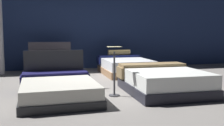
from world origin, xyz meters
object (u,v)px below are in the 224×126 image
(bed_3, at_px, (125,66))
(bed_0, at_px, (58,88))
(bed_1, at_px, (163,81))
(bed_2, at_px, (52,69))
(price_sign, at_px, (114,77))

(bed_3, bearing_deg, bed_0, -129.68)
(bed_1, bearing_deg, bed_2, 131.62)
(bed_1, distance_m, bed_2, 3.70)
(bed_1, bearing_deg, bed_3, 91.51)
(bed_0, relative_size, price_sign, 2.02)
(bed_0, distance_m, bed_1, 2.37)
(bed_2, distance_m, price_sign, 3.11)
(bed_0, relative_size, bed_1, 1.04)
(bed_2, bearing_deg, price_sign, -68.08)
(bed_0, bearing_deg, bed_1, -3.09)
(bed_0, height_order, price_sign, price_sign)
(bed_1, relative_size, bed_3, 0.98)
(bed_2, distance_m, bed_3, 2.38)
(bed_1, bearing_deg, bed_0, 179.59)
(bed_2, relative_size, bed_3, 0.95)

